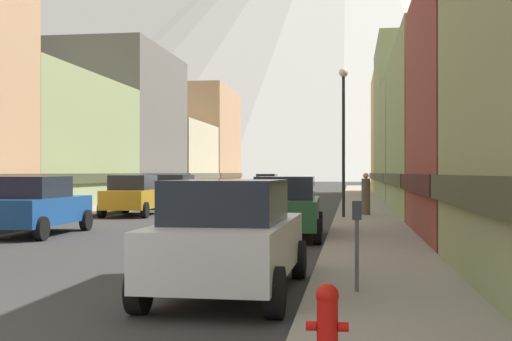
% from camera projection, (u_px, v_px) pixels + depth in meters
% --- Properties ---
extents(sidewalk_left, '(2.50, 100.00, 0.15)m').
position_uv_depth(sidewalk_left, '(164.00, 201.00, 42.40)').
color(sidewalk_left, gray).
rests_on(sidewalk_left, ground).
extents(sidewalk_right, '(2.50, 100.00, 0.15)m').
position_uv_depth(sidewalk_right, '(361.00, 202.00, 40.61)').
color(sidewalk_right, gray).
rests_on(sidewalk_right, ground).
extents(storefront_left_2, '(6.70, 13.33, 7.06)m').
position_uv_depth(storefront_left_2, '(42.00, 144.00, 35.39)').
color(storefront_left_2, '#8C9966').
rests_on(storefront_left_2, ground).
extents(storefront_left_3, '(7.01, 12.14, 10.71)m').
position_uv_depth(storefront_left_3, '(122.00, 127.00, 48.04)').
color(storefront_left_3, '#66605B').
rests_on(storefront_left_3, ground).
extents(storefront_left_4, '(7.70, 12.23, 6.42)m').
position_uv_depth(storefront_left_4, '(166.00, 160.00, 60.61)').
color(storefront_left_4, beige).
rests_on(storefront_left_4, ground).
extents(storefront_left_5, '(8.66, 12.90, 11.21)m').
position_uv_depth(storefront_left_5, '(194.00, 141.00, 73.64)').
color(storefront_left_5, tan).
rests_on(storefront_left_5, ground).
extents(storefront_right_2, '(9.82, 12.71, 7.50)m').
position_uv_depth(storefront_right_2, '(505.00, 133.00, 28.81)').
color(storefront_right_2, '#8C9966').
rests_on(storefront_right_2, ground).
extents(storefront_right_3, '(6.83, 8.05, 7.45)m').
position_uv_depth(storefront_right_3, '(437.00, 144.00, 39.82)').
color(storefront_right_3, '#8C9966').
rests_on(storefront_right_3, ground).
extents(storefront_right_4, '(7.65, 11.53, 11.57)m').
position_uv_depth(storefront_right_4, '(426.00, 123.00, 49.49)').
color(storefront_right_4, '#8C9966').
rests_on(storefront_right_4, ground).
extents(storefront_right_5, '(8.05, 8.53, 10.55)m').
position_uv_depth(storefront_right_5, '(416.00, 137.00, 59.75)').
color(storefront_right_5, '#D8B259').
rests_on(storefront_right_5, ground).
extents(car_left_1, '(2.15, 4.44, 1.78)m').
position_uv_depth(car_left_1, '(36.00, 205.00, 20.03)').
color(car_left_1, '#19478C').
rests_on(car_left_1, ground).
extents(car_left_2, '(2.21, 4.47, 1.78)m').
position_uv_depth(car_left_2, '(134.00, 195.00, 29.12)').
color(car_left_2, '#B28419').
rests_on(car_left_2, ground).
extents(car_left_3, '(2.25, 4.48, 1.78)m').
position_uv_depth(car_left_3, '(176.00, 191.00, 35.94)').
color(car_left_3, black).
rests_on(car_left_3, ground).
extents(car_right_0, '(2.12, 4.43, 1.78)m').
position_uv_depth(car_right_0, '(230.00, 237.00, 10.28)').
color(car_right_0, silver).
rests_on(car_right_0, ground).
extents(car_right_1, '(2.20, 4.46, 1.78)m').
position_uv_depth(car_right_1, '(286.00, 207.00, 19.06)').
color(car_right_1, '#265933').
rests_on(car_right_1, ground).
extents(car_driving_0, '(2.06, 4.40, 1.78)m').
position_uv_depth(car_driving_0, '(267.00, 184.00, 57.08)').
color(car_driving_0, '#9E1111').
rests_on(car_driving_0, ground).
extents(fire_hydrant_near, '(0.40, 0.22, 0.70)m').
position_uv_depth(fire_hydrant_near, '(327.00, 319.00, 6.20)').
color(fire_hydrant_near, red).
rests_on(fire_hydrant_near, sidewalk_right).
extents(parking_meter_near, '(0.14, 0.10, 1.33)m').
position_uv_depth(parking_meter_near, '(357.00, 232.00, 9.72)').
color(parking_meter_near, '#595960').
rests_on(parking_meter_near, sidewalk_right).
extents(pedestrian_0, '(0.36, 0.36, 1.73)m').
position_uv_depth(pedestrian_0, '(366.00, 195.00, 27.48)').
color(pedestrian_0, brown).
rests_on(pedestrian_0, sidewalk_right).
extents(streetlamp_right, '(0.36, 0.36, 5.86)m').
position_uv_depth(streetlamp_right, '(343.00, 119.00, 26.02)').
color(streetlamp_right, black).
rests_on(streetlamp_right, sidewalk_right).
extents(mountain_backdrop, '(255.13, 255.13, 130.54)m').
position_uv_depth(mountain_backdrop, '(347.00, 14.00, 263.85)').
color(mountain_backdrop, silver).
rests_on(mountain_backdrop, ground).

